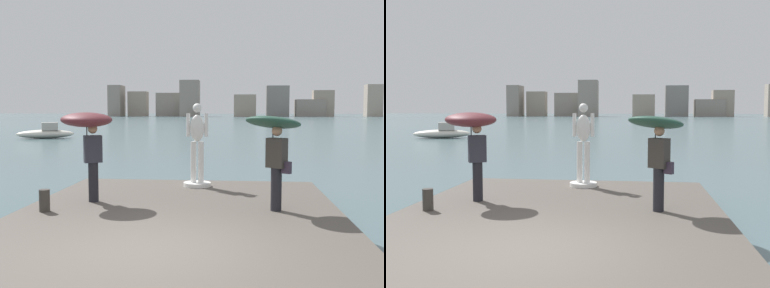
% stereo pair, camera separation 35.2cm
% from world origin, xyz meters
% --- Properties ---
extents(ground_plane, '(400.00, 400.00, 0.00)m').
position_xyz_m(ground_plane, '(0.00, 40.00, 0.00)').
color(ground_plane, '#4C666B').
extents(pier, '(6.55, 9.52, 0.40)m').
position_xyz_m(pier, '(0.00, 1.76, 0.20)').
color(pier, '#564F47').
rests_on(pier, ground).
extents(statue_white_figure, '(0.73, 0.73, 2.21)m').
position_xyz_m(statue_white_figure, '(0.12, 5.49, 1.36)').
color(statue_white_figure, white).
rests_on(statue_white_figure, pier).
extents(onlooker_left, '(1.52, 1.53, 2.02)m').
position_xyz_m(onlooker_left, '(-2.11, 3.26, 2.04)').
color(onlooker_left, black).
rests_on(onlooker_left, pier).
extents(onlooker_right, '(1.57, 1.58, 1.99)m').
position_xyz_m(onlooker_right, '(1.92, 2.82, 1.93)').
color(onlooker_right, black).
rests_on(onlooker_right, pier).
extents(mooring_bollard, '(0.21, 0.21, 0.45)m').
position_xyz_m(mooring_bollard, '(-2.69, 2.22, 0.62)').
color(mooring_bollard, '#38332D').
rests_on(mooring_bollard, pier).
extents(boat_near, '(4.88, 3.30, 1.33)m').
position_xyz_m(boat_near, '(-14.85, 30.33, 0.46)').
color(boat_near, silver).
rests_on(boat_near, ground).
extents(distant_skyline, '(90.77, 11.68, 11.86)m').
position_xyz_m(distant_skyline, '(-1.44, 146.36, 4.59)').
color(distant_skyline, gray).
rests_on(distant_skyline, ground).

